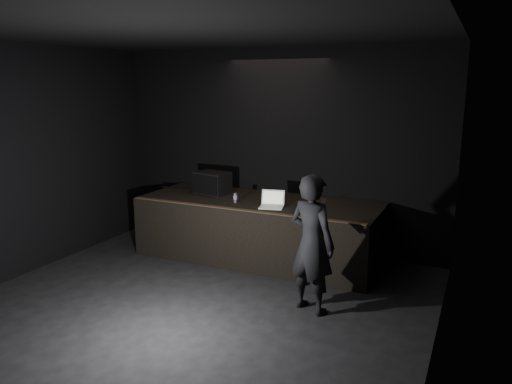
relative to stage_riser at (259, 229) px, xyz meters
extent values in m
plane|color=black|center=(0.00, -2.73, -0.50)|extent=(7.00, 7.00, 0.00)
cube|color=black|center=(0.00, 0.77, 1.25)|extent=(6.00, 0.10, 3.50)
cube|color=black|center=(3.00, -2.73, 1.25)|extent=(0.10, 7.00, 3.50)
cube|color=black|center=(0.00, -2.73, 3.00)|extent=(6.00, 7.00, 0.04)
cube|color=black|center=(0.00, 0.00, 0.00)|extent=(4.00, 1.50, 1.00)
cube|color=brown|center=(0.00, -0.71, 0.51)|extent=(3.92, 0.10, 0.01)
cube|color=black|center=(-0.96, 0.12, 0.69)|extent=(0.64, 0.49, 0.38)
cube|color=black|center=(-0.99, -0.09, 0.69)|extent=(0.53, 0.11, 0.32)
cylinder|color=black|center=(-1.57, 0.19, 0.51)|extent=(1.03, 0.03, 0.02)
cube|color=silver|center=(0.39, -0.40, 0.51)|extent=(0.41, 0.33, 0.02)
cube|color=silver|center=(0.39, -0.40, 0.52)|extent=(0.33, 0.21, 0.00)
cube|color=silver|center=(0.35, -0.24, 0.63)|extent=(0.37, 0.15, 0.23)
cube|color=#9FC93B|center=(0.35, -0.25, 0.63)|extent=(0.33, 0.12, 0.19)
cylinder|color=silver|center=(-0.29, -0.31, 0.58)|extent=(0.07, 0.07, 0.16)
cylinder|color=#1B2297|center=(-0.29, -0.31, 0.58)|extent=(0.07, 0.07, 0.07)
cylinder|color=#9A120E|center=(-0.29, -0.31, 0.54)|extent=(0.07, 0.07, 0.01)
cylinder|color=white|center=(1.04, 0.22, 0.55)|extent=(0.07, 0.07, 0.09)
cube|color=silver|center=(0.97, -0.34, 0.52)|extent=(0.05, 0.17, 0.03)
imported|color=black|center=(1.44, -1.54, 0.41)|extent=(0.77, 0.63, 1.81)
camera|label=1|loc=(3.33, -7.33, 2.41)|focal=35.00mm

